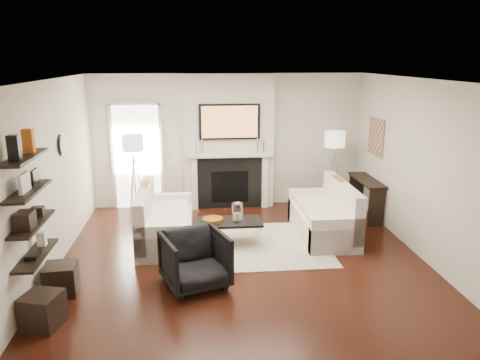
{
  "coord_description": "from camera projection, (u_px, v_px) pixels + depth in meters",
  "views": [
    {
      "loc": [
        -0.68,
        -6.41,
        3.0
      ],
      "look_at": [
        0.0,
        0.6,
        1.15
      ],
      "focal_mm": 35.0,
      "sensor_mm": 36.0,
      "label": 1
    }
  ],
  "objects": [
    {
      "name": "room_envelope",
      "position": [
        244.0,
        177.0,
        6.65
      ],
      "size": [
        6.0,
        6.0,
        6.0
      ],
      "color": "black",
      "rests_on": "ground"
    },
    {
      "name": "chimney_breast",
      "position": [
        229.0,
        142.0,
        9.42
      ],
      "size": [
        1.8,
        0.25,
        2.7
      ],
      "primitive_type": "cube",
      "color": "silver",
      "rests_on": "floor"
    },
    {
      "name": "fireplace_surround",
      "position": [
        230.0,
        183.0,
        9.5
      ],
      "size": [
        1.3,
        0.02,
        1.04
      ],
      "primitive_type": "cube",
      "color": "black",
      "rests_on": "floor"
    },
    {
      "name": "firebox",
      "position": [
        230.0,
        187.0,
        9.52
      ],
      "size": [
        0.75,
        0.02,
        0.65
      ],
      "primitive_type": "cube",
      "color": "black",
      "rests_on": "floor"
    },
    {
      "name": "mantel_pilaster_l",
      "position": [
        194.0,
        183.0,
        9.4
      ],
      "size": [
        0.12,
        0.08,
        1.1
      ],
      "primitive_type": "cube",
      "color": "white",
      "rests_on": "floor"
    },
    {
      "name": "mantel_pilaster_r",
      "position": [
        265.0,
        181.0,
        9.53
      ],
      "size": [
        0.12,
        0.08,
        1.1
      ],
      "primitive_type": "cube",
      "color": "white",
      "rests_on": "floor"
    },
    {
      "name": "mantel_shelf",
      "position": [
        230.0,
        155.0,
        9.3
      ],
      "size": [
        1.7,
        0.18,
        0.07
      ],
      "primitive_type": "cube",
      "color": "white",
      "rests_on": "chimney_breast"
    },
    {
      "name": "tv_body",
      "position": [
        230.0,
        122.0,
        9.16
      ],
      "size": [
        1.2,
        0.06,
        0.7
      ],
      "primitive_type": "cube",
      "color": "black",
      "rests_on": "chimney_breast"
    },
    {
      "name": "tv_screen",
      "position": [
        230.0,
        122.0,
        9.13
      ],
      "size": [
        1.1,
        0.0,
        0.62
      ],
      "primitive_type": "cube",
      "color": "#BF723F",
      "rests_on": "tv_body"
    },
    {
      "name": "candlestick_l_tall",
      "position": [
        202.0,
        146.0,
        9.21
      ],
      "size": [
        0.04,
        0.04,
        0.3
      ],
      "primitive_type": "cylinder",
      "color": "silver",
      "rests_on": "mantel_shelf"
    },
    {
      "name": "candlestick_l_short",
      "position": [
        195.0,
        148.0,
        9.21
      ],
      "size": [
        0.04,
        0.04,
        0.24
      ],
      "primitive_type": "cylinder",
      "color": "silver",
      "rests_on": "mantel_shelf"
    },
    {
      "name": "candlestick_r_tall",
      "position": [
        257.0,
        145.0,
        9.32
      ],
      "size": [
        0.04,
        0.04,
        0.3
      ],
      "primitive_type": "cylinder",
      "color": "silver",
      "rests_on": "mantel_shelf"
    },
    {
      "name": "candlestick_r_short",
      "position": [
        264.0,
        147.0,
        9.34
      ],
      "size": [
        0.04,
        0.04,
        0.24
      ],
      "primitive_type": "cylinder",
      "color": "silver",
      "rests_on": "mantel_shelf"
    },
    {
      "name": "hallway_panel",
      "position": [
        137.0,
        157.0,
        9.43
      ],
      "size": [
        0.9,
        0.02,
        2.1
      ],
      "primitive_type": "cube",
      "color": "white",
      "rests_on": "floor"
    },
    {
      "name": "door_trim_l",
      "position": [
        113.0,
        158.0,
        9.36
      ],
      "size": [
        0.06,
        0.06,
        2.16
      ],
      "primitive_type": "cube",
      "color": "white",
      "rests_on": "floor"
    },
    {
      "name": "door_trim_r",
      "position": [
        161.0,
        157.0,
        9.45
      ],
      "size": [
        0.06,
        0.06,
        2.16
      ],
      "primitive_type": "cube",
      "color": "white",
      "rests_on": "floor"
    },
    {
      "name": "door_trim_top",
      "position": [
        134.0,
        103.0,
        9.13
      ],
      "size": [
        1.02,
        0.06,
        0.06
      ],
      "primitive_type": "cube",
      "color": "white",
      "rests_on": "wall_back"
    },
    {
      "name": "rug",
      "position": [
        248.0,
        245.0,
        7.69
      ],
      "size": [
        2.6,
        2.0,
        0.01
      ],
      "primitive_type": "cube",
      "color": "#BDB59B",
      "rests_on": "floor"
    },
    {
      "name": "loveseat_left_base",
      "position": [
        166.0,
        230.0,
        7.8
      ],
      "size": [
        0.85,
        1.8,
        0.42
      ],
      "primitive_type": "cube",
      "color": "white",
      "rests_on": "floor"
    },
    {
      "name": "loveseat_left_back",
      "position": [
        145.0,
        213.0,
        7.69
      ],
      "size": [
        0.18,
        1.8,
        0.8
      ],
      "primitive_type": "cube",
      "color": "white",
      "rests_on": "floor"
    },
    {
      "name": "loveseat_left_arm_n",
      "position": [
        163.0,
        244.0,
        7.0
      ],
      "size": [
        0.85,
        0.18,
        0.6
      ],
      "primitive_type": "cube",
      "color": "white",
      "rests_on": "floor"
    },
    {
      "name": "loveseat_left_arm_s",
      "position": [
        168.0,
        210.0,
        8.56
      ],
      "size": [
        0.85,
        0.18,
        0.6
      ],
      "primitive_type": "cube",
      "color": "white",
      "rests_on": "floor"
    },
    {
      "name": "loveseat_left_cushion",
      "position": [
        169.0,
        215.0,
        7.74
      ],
      "size": [
        0.63,
        1.44,
        0.1
      ],
      "primitive_type": "cube",
      "color": "white",
      "rests_on": "loveseat_left_base"
    },
    {
      "name": "pillow_left_orange",
      "position": [
        146.0,
        196.0,
        7.93
      ],
      "size": [
        0.1,
        0.42,
        0.42
      ],
      "primitive_type": "cube",
      "color": "#BE5817",
      "rests_on": "loveseat_left_cushion"
    },
    {
      "name": "pillow_left_charcoal",
      "position": [
        142.0,
        207.0,
        7.35
      ],
      "size": [
        0.1,
        0.4,
        0.4
      ],
      "primitive_type": "cube",
      "color": "black",
      "rests_on": "loveseat_left_cushion"
    },
    {
      "name": "loveseat_right_base",
      "position": [
        322.0,
        223.0,
        8.11
      ],
      "size": [
        0.85,
        1.8,
        0.42
      ],
      "primitive_type": "cube",
      "color": "white",
      "rests_on": "floor"
    },
    {
      "name": "loveseat_right_back",
      "position": [
        342.0,
        205.0,
        8.06
      ],
      "size": [
        0.18,
        1.8,
        0.8
      ],
      "primitive_type": "cube",
      "color": "white",
      "rests_on": "floor"
    },
    {
      "name": "loveseat_right_arm_n",
      "position": [
        336.0,
        236.0,
        7.31
      ],
      "size": [
        0.85,
        0.18,
        0.6
      ],
      "primitive_type": "cube",
      "color": "white",
      "rests_on": "floor"
    },
    {
      "name": "loveseat_right_arm_s",
      "position": [
        311.0,
        204.0,
        8.87
      ],
      "size": [
        0.85,
        0.18,
        0.6
      ],
      "primitive_type": "cube",
      "color": "white",
      "rests_on": "floor"
    },
    {
      "name": "loveseat_right_cushion",
      "position": [
        320.0,
        209.0,
        8.04
      ],
      "size": [
        0.63,
        1.44,
        0.1
      ],
      "primitive_type": "cube",
      "color": "white",
      "rests_on": "loveseat_right_base"
    },
    {
      "name": "pillow_right_orange",
      "position": [
        338.0,
        189.0,
        8.3
      ],
      "size": [
        0.1,
        0.42,
        0.42
      ],
      "primitive_type": "cube",
      "color": "#BE5817",
      "rests_on": "loveseat_right_cushion"
    },
    {
      "name": "pillow_right_charcoal",
      "position": [
        348.0,
        200.0,
        7.72
      ],
      "size": [
        0.1,
        0.4,
        0.4
      ],
      "primitive_type": "cube",
      "color": "black",
      "rests_on": "loveseat_right_cushion"
    },
    {
      "name": "coffee_table",
      "position": [
        228.0,
        222.0,
        7.62
      ],
      "size": [
        1.1,
        0.55,
        0.04
      ],
      "primitive_type": "cube",
      "color": "black",
      "rests_on": "floor"
    },
    {
      "name": "coffee_leg_nw",
      "position": [
        198.0,
        240.0,
        7.42
      ],
      "size": [
        0.02,
        0.02,
        0.38
      ],
      "primitive_type": "cylinder",
      "color": "silver",
      "rests_on": "floor"
    },
    {
      "name": "coffee_leg_ne",
      "position": [
        260.0,
        238.0,
        7.51
      ],
      "size": [
        0.02,
        0.02,
        0.38
      ],
      "primitive_type": "cylinder",
      "color": "silver",
      "rests_on": "floor"
    },
    {
      "name": "coffee_leg_sw",
      "position": [
        198.0,
        230.0,
        7.84
      ],
      "size": [
        0.02,
        0.02,
        0.38
      ],
      "primitive_type": "cylinder",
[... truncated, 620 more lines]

